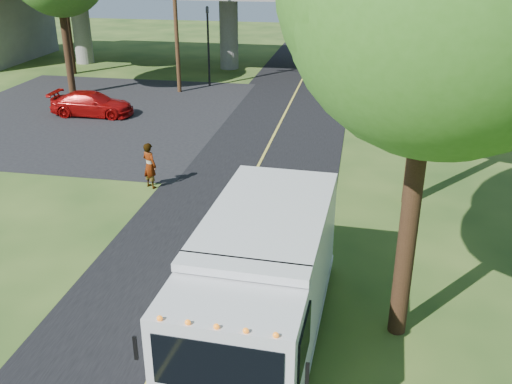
% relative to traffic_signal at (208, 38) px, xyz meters
% --- Properties ---
extents(ground, '(120.00, 120.00, 0.00)m').
position_rel_traffic_signal_xyz_m(ground, '(6.00, -26.00, -3.20)').
color(ground, '#254318').
rests_on(ground, ground).
extents(road, '(7.00, 90.00, 0.02)m').
position_rel_traffic_signal_xyz_m(road, '(6.00, -16.00, -3.19)').
color(road, black).
rests_on(road, ground).
extents(parking_lot, '(16.00, 18.00, 0.01)m').
position_rel_traffic_signal_xyz_m(parking_lot, '(-5.00, -8.00, -3.19)').
color(parking_lot, black).
rests_on(parking_lot, ground).
extents(lane_line, '(0.12, 90.00, 0.01)m').
position_rel_traffic_signal_xyz_m(lane_line, '(6.00, -16.00, -3.17)').
color(lane_line, gold).
rests_on(lane_line, road).
extents(overpass, '(54.00, 10.00, 7.30)m').
position_rel_traffic_signal_xyz_m(overpass, '(6.00, 6.00, 1.36)').
color(overpass, slate).
rests_on(overpass, ground).
extents(traffic_signal, '(0.18, 0.22, 5.20)m').
position_rel_traffic_signal_xyz_m(traffic_signal, '(0.00, 0.00, 0.00)').
color(traffic_signal, black).
rests_on(traffic_signal, ground).
extents(utility_pole, '(1.60, 0.26, 9.00)m').
position_rel_traffic_signal_xyz_m(utility_pole, '(-1.50, -2.00, 1.40)').
color(utility_pole, '#472D19').
rests_on(utility_pole, ground).
extents(step_van, '(3.11, 7.72, 3.20)m').
position_rel_traffic_signal_xyz_m(step_van, '(8.20, -26.01, -1.46)').
color(step_van, silver).
rests_on(step_van, ground).
extents(red_sedan, '(4.67, 2.02, 1.34)m').
position_rel_traffic_signal_xyz_m(red_sedan, '(-4.61, -8.21, -2.53)').
color(red_sedan, '#920909').
rests_on(red_sedan, ground).
extents(pedestrian, '(0.81, 0.72, 1.86)m').
position_rel_traffic_signal_xyz_m(pedestrian, '(2.20, -17.40, -2.27)').
color(pedestrian, gray).
rests_on(pedestrian, ground).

